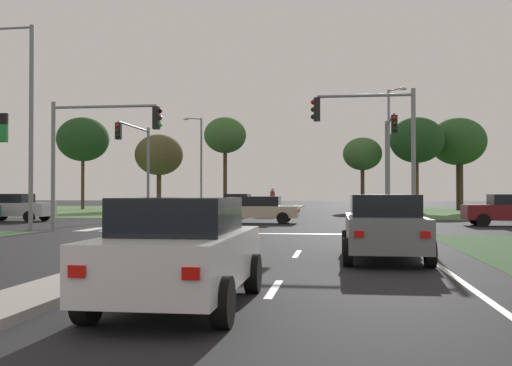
{
  "coord_description": "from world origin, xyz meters",
  "views": [
    {
      "loc": [
        4.57,
        -1.18,
        1.64
      ],
      "look_at": [
        -0.53,
        36.69,
        2.29
      ],
      "focal_mm": 42.24,
      "sensor_mm": 36.0,
      "label": 1
    }
  ],
  "objects_px": {
    "treeline_fourth": "(362,154)",
    "traffic_signal_near_right": "(376,135)",
    "traffic_signal_near_left": "(93,141)",
    "car_beige_fifth": "(260,209)",
    "car_grey_third": "(384,227)",
    "street_lamp_third": "(390,145)",
    "pedestrian_at_median": "(272,198)",
    "traffic_signal_far_right": "(389,149)",
    "car_white_second": "(181,251)",
    "treeline_seventh": "(458,142)",
    "traffic_signal_far_left": "(138,153)",
    "street_lamp_second": "(26,114)",
    "treeline_sixth": "(461,141)",
    "car_silver_near": "(15,207)",
    "car_maroon_sixth": "(508,210)",
    "treeline_third": "(225,136)",
    "street_lamp_fourth": "(200,159)",
    "car_blue_seventh": "(237,205)",
    "treeline_near": "(83,140)",
    "treeline_fifth": "(417,140)",
    "treeline_second": "(159,155)"
  },
  "relations": [
    {
      "from": "car_white_second",
      "to": "traffic_signal_far_right",
      "type": "bearing_deg",
      "value": 79.09
    },
    {
      "from": "car_beige_fifth",
      "to": "street_lamp_fourth",
      "type": "distance_m",
      "value": 28.0
    },
    {
      "from": "treeline_sixth",
      "to": "traffic_signal_far_right",
      "type": "bearing_deg",
      "value": -110.3
    },
    {
      "from": "car_blue_seventh",
      "to": "traffic_signal_far_left",
      "type": "bearing_deg",
      "value": 45.77
    },
    {
      "from": "traffic_signal_far_left",
      "to": "treeline_fourth",
      "type": "relative_size",
      "value": 0.84
    },
    {
      "from": "car_white_second",
      "to": "treeline_fifth",
      "type": "xyz_separation_m",
      "value": [
        9.54,
        48.26,
        5.71
      ]
    },
    {
      "from": "treeline_fourth",
      "to": "car_maroon_sixth",
      "type": "bearing_deg",
      "value": -77.44
    },
    {
      "from": "car_beige_fifth",
      "to": "treeline_second",
      "type": "height_order",
      "value": "treeline_second"
    },
    {
      "from": "car_white_second",
      "to": "car_beige_fifth",
      "type": "distance_m",
      "value": 24.15
    },
    {
      "from": "car_beige_fifth",
      "to": "car_grey_third",
      "type": "bearing_deg",
      "value": -163.1
    },
    {
      "from": "treeline_fourth",
      "to": "street_lamp_third",
      "type": "bearing_deg",
      "value": -75.83
    },
    {
      "from": "car_silver_near",
      "to": "traffic_signal_near_right",
      "type": "xyz_separation_m",
      "value": [
        20.09,
        -8.09,
        3.16
      ]
    },
    {
      "from": "street_lamp_second",
      "to": "pedestrian_at_median",
      "type": "relative_size",
      "value": 4.86
    },
    {
      "from": "street_lamp_fourth",
      "to": "treeline_seventh",
      "type": "bearing_deg",
      "value": 3.03
    },
    {
      "from": "car_beige_fifth",
      "to": "treeline_third",
      "type": "relative_size",
      "value": 0.49
    },
    {
      "from": "car_beige_fifth",
      "to": "treeline_second",
      "type": "bearing_deg",
      "value": 27.04
    },
    {
      "from": "car_maroon_sixth",
      "to": "street_lamp_second",
      "type": "bearing_deg",
      "value": 106.29
    },
    {
      "from": "street_lamp_fourth",
      "to": "treeline_third",
      "type": "distance_m",
      "value": 4.87
    },
    {
      "from": "traffic_signal_far_right",
      "to": "treeline_fourth",
      "type": "height_order",
      "value": "treeline_fourth"
    },
    {
      "from": "street_lamp_third",
      "to": "pedestrian_at_median",
      "type": "height_order",
      "value": "street_lamp_third"
    },
    {
      "from": "street_lamp_third",
      "to": "car_blue_seventh",
      "type": "bearing_deg",
      "value": -139.19
    },
    {
      "from": "traffic_signal_far_right",
      "to": "traffic_signal_near_left",
      "type": "xyz_separation_m",
      "value": [
        -13.4,
        -11.25,
        -0.35
      ]
    },
    {
      "from": "traffic_signal_near_right",
      "to": "traffic_signal_near_left",
      "type": "height_order",
      "value": "traffic_signal_near_right"
    },
    {
      "from": "car_white_second",
      "to": "car_beige_fifth",
      "type": "xyz_separation_m",
      "value": [
        -1.94,
        24.07,
        -0.05
      ]
    },
    {
      "from": "car_beige_fifth",
      "to": "traffic_signal_far_right",
      "type": "bearing_deg",
      "value": -65.54
    },
    {
      "from": "car_grey_third",
      "to": "street_lamp_third",
      "type": "relative_size",
      "value": 0.44
    },
    {
      "from": "traffic_signal_near_left",
      "to": "car_white_second",
      "type": "bearing_deg",
      "value": -63.19
    },
    {
      "from": "street_lamp_fourth",
      "to": "pedestrian_at_median",
      "type": "relative_size",
      "value": 4.87
    },
    {
      "from": "treeline_near",
      "to": "treeline_seventh",
      "type": "xyz_separation_m",
      "value": [
        37.25,
        1.57,
        -0.51
      ]
    },
    {
      "from": "pedestrian_at_median",
      "to": "treeline_sixth",
      "type": "distance_m",
      "value": 23.29
    },
    {
      "from": "car_beige_fifth",
      "to": "traffic_signal_near_right",
      "type": "relative_size",
      "value": 0.74
    },
    {
      "from": "street_lamp_second",
      "to": "street_lamp_third",
      "type": "height_order",
      "value": "street_lamp_third"
    },
    {
      "from": "treeline_seventh",
      "to": "traffic_signal_far_left",
      "type": "bearing_deg",
      "value": -134.45
    },
    {
      "from": "car_white_second",
      "to": "traffic_signal_far_right",
      "type": "relative_size",
      "value": 0.69
    },
    {
      "from": "treeline_near",
      "to": "traffic_signal_near_left",
      "type": "bearing_deg",
      "value": -65.6
    },
    {
      "from": "treeline_third",
      "to": "street_lamp_third",
      "type": "bearing_deg",
      "value": -17.12
    },
    {
      "from": "street_lamp_second",
      "to": "street_lamp_third",
      "type": "relative_size",
      "value": 0.89
    },
    {
      "from": "treeline_sixth",
      "to": "car_silver_near",
      "type": "bearing_deg",
      "value": -138.52
    },
    {
      "from": "treeline_fourth",
      "to": "traffic_signal_near_right",
      "type": "bearing_deg",
      "value": -91.44
    },
    {
      "from": "car_beige_fifth",
      "to": "pedestrian_at_median",
      "type": "xyz_separation_m",
      "value": [
        -0.5,
        11.26,
        0.54
      ]
    },
    {
      "from": "street_lamp_fourth",
      "to": "treeline_fifth",
      "type": "bearing_deg",
      "value": -5.05
    },
    {
      "from": "traffic_signal_far_left",
      "to": "street_lamp_fourth",
      "type": "relative_size",
      "value": 0.65
    },
    {
      "from": "treeline_fourth",
      "to": "treeline_near",
      "type": "bearing_deg",
      "value": -179.53
    },
    {
      "from": "car_silver_near",
      "to": "street_lamp_fourth",
      "type": "xyz_separation_m",
      "value": [
        4.96,
        25.91,
        4.27
      ]
    },
    {
      "from": "traffic_signal_near_right",
      "to": "treeline_fourth",
      "type": "height_order",
      "value": "treeline_fourth"
    },
    {
      "from": "car_maroon_sixth",
      "to": "traffic_signal_far_right",
      "type": "height_order",
      "value": "traffic_signal_far_right"
    },
    {
      "from": "car_white_second",
      "to": "treeline_third",
      "type": "bearing_deg",
      "value": 99.85
    },
    {
      "from": "pedestrian_at_median",
      "to": "traffic_signal_far_left",
      "type": "bearing_deg",
      "value": -174.95
    },
    {
      "from": "traffic_signal_near_left",
      "to": "treeline_fourth",
      "type": "distance_m",
      "value": 36.36
    },
    {
      "from": "street_lamp_third",
      "to": "pedestrian_at_median",
      "type": "bearing_deg",
      "value": -142.07
    }
  ]
}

